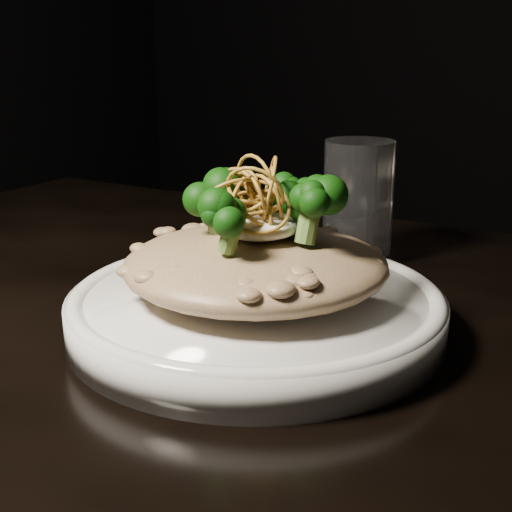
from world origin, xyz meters
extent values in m
cube|color=black|center=(0.00, 0.00, 0.73)|extent=(1.10, 0.80, 0.04)
cylinder|color=black|center=(-0.48, 0.33, 0.35)|extent=(0.05, 0.05, 0.71)
cylinder|color=silver|center=(-0.02, 0.04, 0.76)|extent=(0.26, 0.26, 0.03)
ellipsoid|color=brown|center=(-0.02, 0.05, 0.80)|extent=(0.18, 0.18, 0.04)
ellipsoid|color=white|center=(-0.02, 0.05, 0.83)|extent=(0.06, 0.06, 0.02)
cylinder|color=white|center=(-0.02, 0.23, 0.81)|extent=(0.07, 0.07, 0.11)
camera|label=1|loc=(0.21, -0.36, 0.95)|focal=50.00mm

